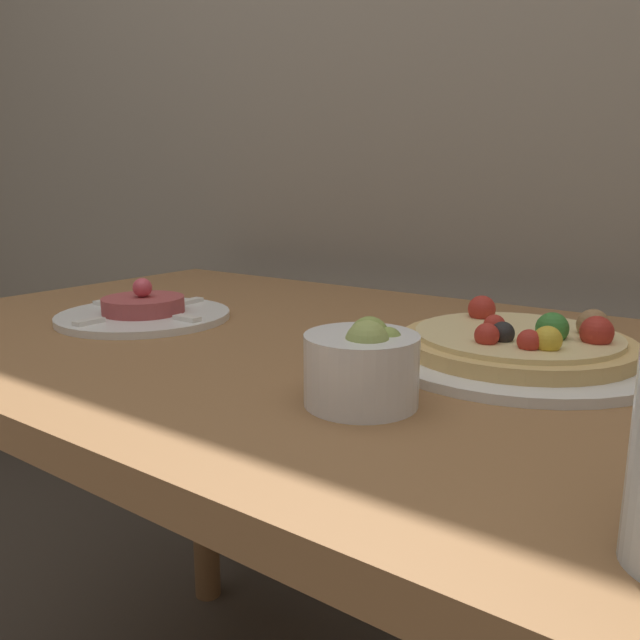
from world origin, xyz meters
TOP-DOWN VIEW (x-y plane):
  - dining_table at (0.00, 0.36)m, footprint 1.46×0.73m
  - pizza_plate at (0.11, 0.42)m, footprint 0.31×0.31m
  - tartare_plate at (-0.39, 0.31)m, footprint 0.24×0.24m
  - small_bowl at (0.04, 0.20)m, footprint 0.10×0.10m

SIDE VIEW (x-z plane):
  - dining_table at x=0.00m, z-range 0.28..1.06m
  - tartare_plate at x=-0.39m, z-range 0.75..0.81m
  - pizza_plate at x=0.11m, z-range 0.76..0.82m
  - small_bowl at x=0.04m, z-range 0.77..0.85m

